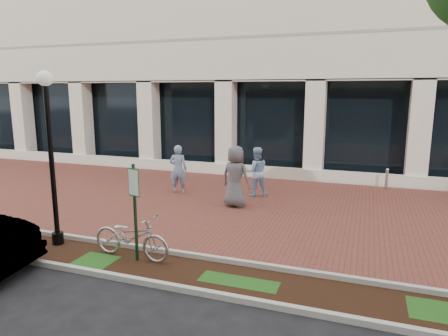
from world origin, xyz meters
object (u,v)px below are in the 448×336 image
(locked_bicycle, at_px, (131,237))
(pedestrian_mid, at_px, (256,172))
(pedestrian_left, at_px, (178,169))
(bollard, at_px, (387,179))
(lamppost, at_px, (51,149))
(pedestrian_right, at_px, (235,177))
(parking_sign, at_px, (134,200))

(locked_bicycle, xyz_separation_m, pedestrian_mid, (1.19, 6.29, 0.38))
(locked_bicycle, bearing_deg, pedestrian_mid, -7.51)
(pedestrian_left, height_order, pedestrian_mid, pedestrian_left)
(locked_bicycle, relative_size, bollard, 2.26)
(lamppost, height_order, locked_bicycle, lamppost)
(pedestrian_right, distance_m, bollard, 6.27)
(locked_bicycle, bearing_deg, lamppost, 90.56)
(locked_bicycle, bearing_deg, pedestrian_left, 19.26)
(parking_sign, height_order, bollard, parking_sign)
(pedestrian_left, xyz_separation_m, pedestrian_right, (2.57, -1.01, 0.10))
(pedestrian_left, relative_size, bollard, 2.09)
(pedestrian_left, relative_size, pedestrian_mid, 1.01)
(parking_sign, distance_m, pedestrian_mid, 6.49)
(pedestrian_right, height_order, bollard, pedestrian_right)
(parking_sign, relative_size, pedestrian_mid, 1.23)
(parking_sign, xyz_separation_m, locked_bicycle, (-0.19, 0.11, -0.91))
(lamppost, distance_m, pedestrian_mid, 7.21)
(lamppost, bearing_deg, pedestrian_left, 84.56)
(pedestrian_mid, distance_m, pedestrian_right, 1.56)
(pedestrian_mid, bearing_deg, lamppost, 34.59)
(parking_sign, distance_m, pedestrian_left, 6.17)
(parking_sign, bearing_deg, pedestrian_left, 124.85)
(parking_sign, xyz_separation_m, pedestrian_mid, (1.00, 6.39, -0.53))
(pedestrian_mid, xyz_separation_m, pedestrian_right, (-0.28, -1.53, 0.11))
(pedestrian_left, bearing_deg, pedestrian_right, 146.93)
(locked_bicycle, bearing_deg, pedestrian_right, -7.67)
(pedestrian_right, bearing_deg, parking_sign, 94.24)
(pedestrian_mid, xyz_separation_m, bollard, (4.49, 2.50, -0.45))
(lamppost, height_order, pedestrian_right, lamppost)
(parking_sign, distance_m, locked_bicycle, 0.93)
(lamppost, xyz_separation_m, locked_bicycle, (2.20, -0.10, -1.87))
(locked_bicycle, distance_m, pedestrian_right, 4.86)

